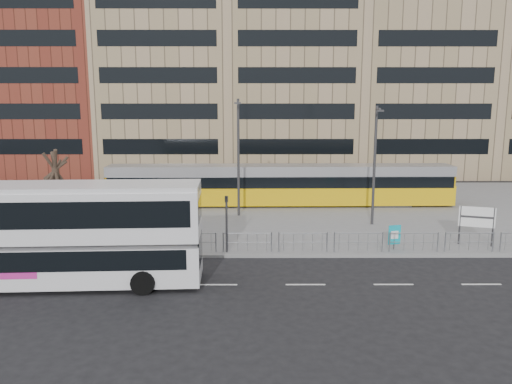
{
  "coord_description": "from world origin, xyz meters",
  "views": [
    {
      "loc": [
        -0.33,
        -25.48,
        8.17
      ],
      "look_at": [
        -0.21,
        6.0,
        2.46
      ],
      "focal_mm": 35.0,
      "sensor_mm": 36.0,
      "label": 1
    }
  ],
  "objects_px": {
    "double_decker_bus": "(70,231)",
    "station_sign": "(477,219)",
    "lamp_post_west": "(238,153)",
    "lamp_post_east": "(375,161)",
    "bare_tree": "(54,147)",
    "tram": "(280,185)",
    "pedestrian": "(195,228)",
    "traffic_light_west": "(227,217)",
    "ad_panel": "(394,235)"
  },
  "relations": [
    {
      "from": "traffic_light_west",
      "to": "bare_tree",
      "type": "distance_m",
      "value": 13.42
    },
    {
      "from": "double_decker_bus",
      "to": "ad_panel",
      "type": "relative_size",
      "value": 8.7
    },
    {
      "from": "lamp_post_west",
      "to": "lamp_post_east",
      "type": "distance_m",
      "value": 9.34
    },
    {
      "from": "pedestrian",
      "to": "lamp_post_east",
      "type": "xyz_separation_m",
      "value": [
        11.23,
        4.32,
        3.4
      ]
    },
    {
      "from": "station_sign",
      "to": "lamp_post_west",
      "type": "xyz_separation_m",
      "value": [
        -13.65,
        7.54,
        2.96
      ]
    },
    {
      "from": "station_sign",
      "to": "pedestrian",
      "type": "relative_size",
      "value": 1.3
    },
    {
      "from": "double_decker_bus",
      "to": "pedestrian",
      "type": "height_order",
      "value": "double_decker_bus"
    },
    {
      "from": "pedestrian",
      "to": "lamp_post_west",
      "type": "distance_m",
      "value": 8.21
    },
    {
      "from": "station_sign",
      "to": "lamp_post_west",
      "type": "height_order",
      "value": "lamp_post_west"
    },
    {
      "from": "tram",
      "to": "traffic_light_west",
      "type": "bearing_deg",
      "value": -106.46
    },
    {
      "from": "tram",
      "to": "station_sign",
      "type": "distance_m",
      "value": 15.39
    },
    {
      "from": "tram",
      "to": "lamp_post_west",
      "type": "distance_m",
      "value": 5.67
    },
    {
      "from": "pedestrian",
      "to": "lamp_post_east",
      "type": "bearing_deg",
      "value": -91.9
    },
    {
      "from": "double_decker_bus",
      "to": "lamp_post_west",
      "type": "distance_m",
      "value": 15.23
    },
    {
      "from": "double_decker_bus",
      "to": "station_sign",
      "type": "xyz_separation_m",
      "value": [
        20.75,
        5.77,
        -0.81
      ]
    },
    {
      "from": "traffic_light_west",
      "to": "pedestrian",
      "type": "bearing_deg",
      "value": 148.16
    },
    {
      "from": "station_sign",
      "to": "traffic_light_west",
      "type": "distance_m",
      "value": 14.09
    },
    {
      "from": "tram",
      "to": "bare_tree",
      "type": "xyz_separation_m",
      "value": [
        -15.0,
        -6.36,
        3.56
      ]
    },
    {
      "from": "lamp_post_west",
      "to": "lamp_post_east",
      "type": "height_order",
      "value": "lamp_post_west"
    },
    {
      "from": "ad_panel",
      "to": "bare_tree",
      "type": "bearing_deg",
      "value": 151.29
    },
    {
      "from": "bare_tree",
      "to": "tram",
      "type": "bearing_deg",
      "value": 22.97
    },
    {
      "from": "lamp_post_west",
      "to": "lamp_post_east",
      "type": "xyz_separation_m",
      "value": [
        8.94,
        -2.68,
        -0.23
      ]
    },
    {
      "from": "double_decker_bus",
      "to": "bare_tree",
      "type": "xyz_separation_m",
      "value": [
        -4.74,
        10.66,
        2.8
      ]
    },
    {
      "from": "pedestrian",
      "to": "traffic_light_west",
      "type": "distance_m",
      "value": 2.89
    },
    {
      "from": "tram",
      "to": "ad_panel",
      "type": "bearing_deg",
      "value": -65.35
    },
    {
      "from": "double_decker_bus",
      "to": "traffic_light_west",
      "type": "relative_size",
      "value": 3.76
    },
    {
      "from": "ad_panel",
      "to": "bare_tree",
      "type": "xyz_separation_m",
      "value": [
        -20.69,
        5.62,
        4.37
      ]
    },
    {
      "from": "double_decker_bus",
      "to": "lamp_post_east",
      "type": "distance_m",
      "value": 19.34
    },
    {
      "from": "ad_panel",
      "to": "station_sign",
      "type": "bearing_deg",
      "value": -4.94
    },
    {
      "from": "station_sign",
      "to": "tram",
      "type": "bearing_deg",
      "value": 151.0
    },
    {
      "from": "lamp_post_west",
      "to": "tram",
      "type": "bearing_deg",
      "value": 49.61
    },
    {
      "from": "ad_panel",
      "to": "lamp_post_west",
      "type": "xyz_separation_m",
      "value": [
        -8.84,
        8.26,
        3.71
      ]
    },
    {
      "from": "double_decker_bus",
      "to": "station_sign",
      "type": "distance_m",
      "value": 21.55
    },
    {
      "from": "station_sign",
      "to": "bare_tree",
      "type": "relative_size",
      "value": 0.31
    },
    {
      "from": "station_sign",
      "to": "pedestrian",
      "type": "bearing_deg",
      "value": -163.97
    },
    {
      "from": "station_sign",
      "to": "lamp_post_east",
      "type": "relative_size",
      "value": 0.28
    },
    {
      "from": "traffic_light_west",
      "to": "bare_tree",
      "type": "xyz_separation_m",
      "value": [
        -11.47,
        6.19,
        3.17
      ]
    },
    {
      "from": "ad_panel",
      "to": "lamp_post_west",
      "type": "height_order",
      "value": "lamp_post_west"
    },
    {
      "from": "double_decker_bus",
      "to": "pedestrian",
      "type": "bearing_deg",
      "value": 49.95
    },
    {
      "from": "double_decker_bus",
      "to": "ad_panel",
      "type": "bearing_deg",
      "value": 14.83
    },
    {
      "from": "traffic_light_west",
      "to": "lamp_post_west",
      "type": "relative_size",
      "value": 0.38
    },
    {
      "from": "tram",
      "to": "traffic_light_west",
      "type": "distance_m",
      "value": 13.05
    },
    {
      "from": "lamp_post_west",
      "to": "ad_panel",
      "type": "bearing_deg",
      "value": -43.05
    },
    {
      "from": "double_decker_bus",
      "to": "pedestrian",
      "type": "xyz_separation_m",
      "value": [
        4.81,
        6.31,
        -1.5
      ]
    },
    {
      "from": "ad_panel",
      "to": "traffic_light_west",
      "type": "distance_m",
      "value": 9.31
    },
    {
      "from": "double_decker_bus",
      "to": "traffic_light_west",
      "type": "bearing_deg",
      "value": 30.86
    },
    {
      "from": "traffic_light_west",
      "to": "lamp_post_east",
      "type": "height_order",
      "value": "lamp_post_east"
    },
    {
      "from": "ad_panel",
      "to": "bare_tree",
      "type": "height_order",
      "value": "bare_tree"
    },
    {
      "from": "traffic_light_west",
      "to": "lamp_post_east",
      "type": "bearing_deg",
      "value": 45.67
    },
    {
      "from": "station_sign",
      "to": "lamp_post_east",
      "type": "height_order",
      "value": "lamp_post_east"
    }
  ]
}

